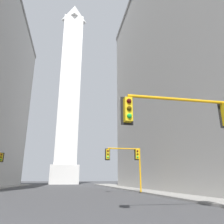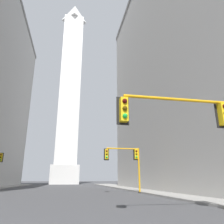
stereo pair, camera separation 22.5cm
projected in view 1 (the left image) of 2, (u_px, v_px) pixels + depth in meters
The scene contains 4 objects.
sidewalk_right at pixel (152, 191), 27.45m from camera, with size 5.00×84.91×0.15m, color gray.
obelisk at pixel (70, 87), 77.44m from camera, with size 8.68×8.68×68.40m.
traffic_light_near_right at pixel (197, 123), 10.18m from camera, with size 5.76×0.50×5.18m.
traffic_light_mid_right at pixel (128, 158), 24.84m from camera, with size 4.23×0.50×4.92m.
Camera 1 is at (0.84, -2.15, 1.44)m, focal length 35.00 mm.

